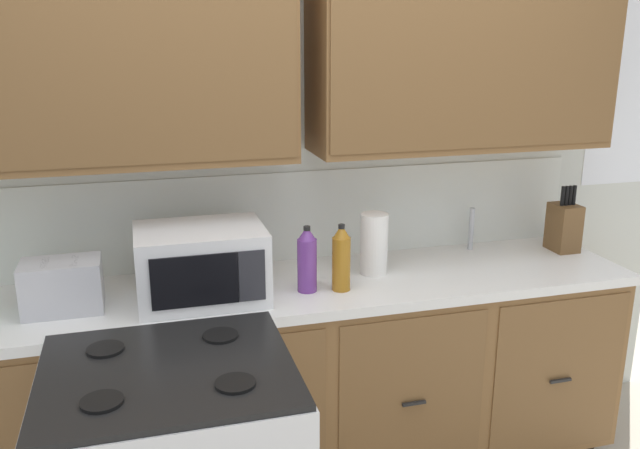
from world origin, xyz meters
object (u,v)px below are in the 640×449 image
paper_towel_roll (374,244)px  toaster (62,286)px  knife_block (564,226)px  bottle_amber (341,258)px  bottle_violet (307,260)px  microwave (201,264)px

paper_towel_roll → toaster: bearing=-176.9°
toaster → knife_block: knife_block is taller
paper_towel_roll → bottle_amber: bearing=-142.5°
toaster → bottle_amber: bearing=-4.3°
paper_towel_roll → bottle_violet: size_ratio=0.98×
microwave → bottle_amber: 0.54m
toaster → bottle_amber: bottle_amber is taller
knife_block → bottle_amber: size_ratio=1.15×
toaster → knife_block: (2.19, 0.12, 0.02)m
knife_block → bottle_amber: knife_block is taller
paper_towel_roll → knife_block: bearing=3.3°
paper_towel_roll → bottle_violet: bottle_violet is taller
knife_block → bottle_amber: bearing=-170.1°
toaster → bottle_violet: (0.91, -0.05, 0.03)m
toaster → bottle_violet: 0.91m
bottle_violet → bottle_amber: (0.13, -0.02, 0.00)m
microwave → knife_block: 1.69m
bottle_amber → toaster: bearing=175.7°
microwave → toaster: 0.50m
microwave → bottle_violet: size_ratio=1.81×
toaster → bottle_violet: bottle_violet is taller
toaster → paper_towel_roll: bearing=3.1°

